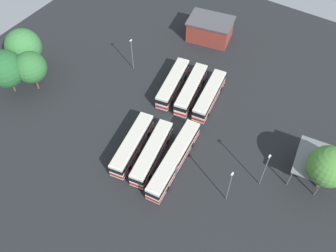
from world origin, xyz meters
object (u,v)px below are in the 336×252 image
at_px(bus_row0_slot1, 152,153).
at_px(tree_north_edge, 30,67).
at_px(bus_row1_slot1, 191,89).
at_px(depot_building, 210,29).
at_px(bus_row0_slot0, 174,160).
at_px(lamp_post_by_building, 229,186).
at_px(tree_east_edge, 5,69).
at_px(bus_row0_slot2, 132,144).
at_px(lamp_post_mid_lot, 265,169).
at_px(bus_row1_slot2, 173,83).
at_px(maintenance_shelter, 312,159).
at_px(tree_south_edge, 23,47).
at_px(bus_row1_slot0, 209,95).
at_px(lamp_post_far_corner, 132,53).
at_px(tree_northwest, 329,166).

xyz_separation_m(bus_row0_slot1, tree_north_edge, (1.73, 29.45, 3.92)).
distance_m(bus_row1_slot1, depot_building, 19.15).
bearing_deg(bus_row0_slot0, lamp_post_by_building, -94.99).
bearing_deg(tree_east_edge, bus_row0_slot2, -88.16).
bearing_deg(lamp_post_by_building, bus_row1_slot1, 44.31).
bearing_deg(lamp_post_by_building, lamp_post_mid_lot, -31.86).
distance_m(bus_row1_slot2, tree_north_edge, 27.89).
distance_m(bus_row0_slot2, bus_row1_slot2, 16.82).
bearing_deg(maintenance_shelter, tree_south_edge, 96.50).
xyz_separation_m(bus_row1_slot0, lamp_post_far_corner, (-0.19, 18.35, 2.40)).
xyz_separation_m(depot_building, tree_northwest, (-24.97, -33.87, 3.56)).
bearing_deg(bus_row1_slot1, depot_building, 17.51).
xyz_separation_m(maintenance_shelter, tree_south_edge, (-6.66, 58.44, 2.25)).
bearing_deg(lamp_post_by_building, bus_row0_slot0, 85.01).
relative_size(depot_building, lamp_post_mid_lot, 1.35).
xyz_separation_m(depot_building, lamp_post_by_building, (-35.15, -22.25, 1.77)).
bearing_deg(bus_row0_slot1, bus_row0_slot0, -77.81).
xyz_separation_m(bus_row1_slot2, lamp_post_far_corner, (0.82, 10.55, 2.40)).
bearing_deg(bus_row0_slot2, tree_east_edge, 91.84).
distance_m(lamp_post_by_building, tree_south_edge, 49.70).
bearing_deg(lamp_post_mid_lot, bus_row0_slot0, 108.21).
relative_size(bus_row1_slot0, bus_row1_slot1, 0.97).
bearing_deg(bus_row0_slot1, tree_south_edge, 81.52).
height_order(bus_row0_slot2, lamp_post_far_corner, lamp_post_far_corner).
bearing_deg(maintenance_shelter, bus_row1_slot2, 81.45).
distance_m(bus_row0_slot1, tree_north_edge, 29.76).
distance_m(bus_row1_slot0, lamp_post_far_corner, 18.51).
distance_m(depot_building, tree_east_edge, 44.38).
bearing_deg(lamp_post_mid_lot, tree_north_edge, 94.47).
relative_size(bus_row0_slot2, tree_north_edge, 1.47).
bearing_deg(bus_row0_slot2, maintenance_shelter, -65.88).
distance_m(bus_row1_slot2, lamp_post_mid_lot, 26.36).
bearing_deg(lamp_post_mid_lot, bus_row0_slot2, 104.99).
height_order(bus_row0_slot0, lamp_post_mid_lot, lamp_post_mid_lot).
relative_size(bus_row0_slot1, tree_south_edge, 1.36).
bearing_deg(lamp_post_by_building, tree_east_edge, 91.51).
bearing_deg(tree_northwest, bus_row1_slot0, 73.46).
height_order(bus_row1_slot0, lamp_post_by_building, lamp_post_by_building).
relative_size(bus_row1_slot2, tree_north_edge, 1.44).
xyz_separation_m(bus_row0_slot2, lamp_post_by_building, (0.32, -18.33, 2.51)).
bearing_deg(bus_row1_slot1, tree_south_edge, 109.45).
bearing_deg(lamp_post_by_building, bus_row1_slot0, 36.02).
relative_size(bus_row1_slot2, tree_east_edge, 1.32).
height_order(bus_row0_slot0, maintenance_shelter, maintenance_shelter).
height_order(maintenance_shelter, tree_north_edge, tree_north_edge).
distance_m(depot_building, tree_north_edge, 39.87).
height_order(depot_building, tree_north_edge, tree_north_edge).
xyz_separation_m(lamp_post_by_building, tree_north_edge, (1.80, 43.89, 1.41)).
height_order(bus_row0_slot2, bus_row1_slot1, same).
bearing_deg(lamp_post_far_corner, bus_row0_slot1, -135.96).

